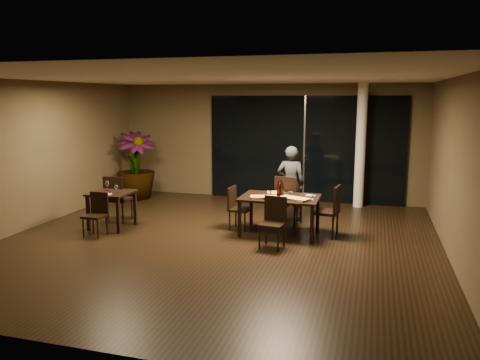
# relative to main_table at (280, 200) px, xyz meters

# --- Properties ---
(ground) EXTENTS (8.00, 8.00, 0.00)m
(ground) POSITION_rel_main_table_xyz_m (-1.00, -0.80, -0.68)
(ground) COLOR black
(ground) RESTS_ON ground
(wall_back) EXTENTS (8.00, 0.10, 3.00)m
(wall_back) POSITION_rel_main_table_xyz_m (-1.00, 3.25, 0.82)
(wall_back) COLOR #4E422A
(wall_back) RESTS_ON ground
(wall_front) EXTENTS (8.00, 0.10, 3.00)m
(wall_front) POSITION_rel_main_table_xyz_m (-1.00, -4.85, 0.82)
(wall_front) COLOR #4E422A
(wall_front) RESTS_ON ground
(wall_left) EXTENTS (0.10, 8.00, 3.00)m
(wall_left) POSITION_rel_main_table_xyz_m (-5.05, -0.80, 0.82)
(wall_left) COLOR #4E422A
(wall_left) RESTS_ON ground
(wall_right) EXTENTS (0.10, 8.00, 3.00)m
(wall_right) POSITION_rel_main_table_xyz_m (3.05, -0.80, 0.82)
(wall_right) COLOR #4E422A
(wall_right) RESTS_ON ground
(ceiling) EXTENTS (8.00, 8.00, 0.04)m
(ceiling) POSITION_rel_main_table_xyz_m (-1.00, -0.80, 2.34)
(ceiling) COLOR silver
(ceiling) RESTS_ON wall_back
(window_panel) EXTENTS (5.00, 0.06, 2.70)m
(window_panel) POSITION_rel_main_table_xyz_m (0.00, 3.16, 0.67)
(window_panel) COLOR black
(window_panel) RESTS_ON ground
(column) EXTENTS (0.24, 0.24, 3.00)m
(column) POSITION_rel_main_table_xyz_m (1.40, 2.85, 0.82)
(column) COLOR white
(column) RESTS_ON ground
(main_table) EXTENTS (1.50, 1.00, 0.75)m
(main_table) POSITION_rel_main_table_xyz_m (0.00, 0.00, 0.00)
(main_table) COLOR black
(main_table) RESTS_ON ground
(side_table) EXTENTS (0.80, 0.80, 0.75)m
(side_table) POSITION_rel_main_table_xyz_m (-3.40, -0.50, -0.05)
(side_table) COLOR black
(side_table) RESTS_ON ground
(chair_main_far) EXTENTS (0.56, 0.56, 1.05)m
(chair_main_far) POSITION_rel_main_table_xyz_m (0.03, 0.69, -0.09)
(chair_main_far) COLOR black
(chair_main_far) RESTS_ON ground
(chair_main_near) EXTENTS (0.47, 0.47, 0.91)m
(chair_main_near) POSITION_rel_main_table_xyz_m (0.05, -0.80, -0.17)
(chair_main_near) COLOR black
(chair_main_near) RESTS_ON ground
(chair_main_left) EXTENTS (0.44, 0.44, 0.87)m
(chair_main_left) POSITION_rel_main_table_xyz_m (-0.91, 0.13, -0.19)
(chair_main_left) COLOR black
(chair_main_left) RESTS_ON ground
(chair_main_right) EXTENTS (0.52, 0.52, 1.00)m
(chair_main_right) POSITION_rel_main_table_xyz_m (0.97, 0.12, -0.12)
(chair_main_right) COLOR black
(chair_main_right) RESTS_ON ground
(chair_side_far) EXTENTS (0.47, 0.47, 1.01)m
(chair_side_far) POSITION_rel_main_table_xyz_m (-3.55, -0.06, -0.11)
(chair_side_far) COLOR black
(chair_side_far) RESTS_ON ground
(chair_side_near) EXTENTS (0.40, 0.40, 0.84)m
(chair_side_near) POSITION_rel_main_table_xyz_m (-3.40, -1.05, -0.21)
(chair_side_near) COLOR black
(chair_side_near) RESTS_ON ground
(diner) EXTENTS (0.57, 0.40, 1.63)m
(diner) POSITION_rel_main_table_xyz_m (0.01, 1.13, 0.14)
(diner) COLOR #2A2D2F
(diner) RESTS_ON ground
(potted_plant) EXTENTS (1.36, 1.36, 1.77)m
(potted_plant) POSITION_rel_main_table_xyz_m (-4.31, 2.21, 0.21)
(potted_plant) COLOR #234918
(potted_plant) RESTS_ON ground
(pizza_board_left) EXTENTS (0.57, 0.46, 0.01)m
(pizza_board_left) POSITION_rel_main_table_xyz_m (-0.27, -0.22, 0.08)
(pizza_board_left) COLOR #432915
(pizza_board_left) RESTS_ON main_table
(pizza_board_right) EXTENTS (0.63, 0.52, 0.01)m
(pizza_board_right) POSITION_rel_main_table_xyz_m (0.31, -0.18, 0.08)
(pizza_board_right) COLOR #432A15
(pizza_board_right) RESTS_ON main_table
(oblong_pizza_left) EXTENTS (0.53, 0.34, 0.02)m
(oblong_pizza_left) POSITION_rel_main_table_xyz_m (-0.27, -0.22, 0.10)
(oblong_pizza_left) COLOR maroon
(oblong_pizza_left) RESTS_ON pizza_board_left
(oblong_pizza_right) EXTENTS (0.60, 0.43, 0.02)m
(oblong_pizza_right) POSITION_rel_main_table_xyz_m (0.31, -0.18, 0.10)
(oblong_pizza_right) COLOR maroon
(oblong_pizza_right) RESTS_ON pizza_board_right
(round_pizza) EXTENTS (0.33, 0.33, 0.01)m
(round_pizza) POSITION_rel_main_table_xyz_m (-0.14, 0.30, 0.08)
(round_pizza) COLOR #AA3812
(round_pizza) RESTS_ON main_table
(bottle_a) EXTENTS (0.06, 0.06, 0.29)m
(bottle_a) POSITION_rel_main_table_xyz_m (-0.05, 0.06, 0.22)
(bottle_a) COLOR black
(bottle_a) RESTS_ON main_table
(bottle_b) EXTENTS (0.06, 0.06, 0.29)m
(bottle_b) POSITION_rel_main_table_xyz_m (0.04, 0.05, 0.22)
(bottle_b) COLOR black
(bottle_b) RESTS_ON main_table
(bottle_c) EXTENTS (0.07, 0.07, 0.31)m
(bottle_c) POSITION_rel_main_table_xyz_m (-0.01, 0.15, 0.23)
(bottle_c) COLOR black
(bottle_c) RESTS_ON main_table
(tumbler_left) EXTENTS (0.08, 0.08, 0.10)m
(tumbler_left) POSITION_rel_main_table_xyz_m (-0.22, 0.06, 0.12)
(tumbler_left) COLOR white
(tumbler_left) RESTS_ON main_table
(tumbler_right) EXTENTS (0.08, 0.08, 0.09)m
(tumbler_right) POSITION_rel_main_table_xyz_m (0.18, 0.16, 0.12)
(tumbler_right) COLOR white
(tumbler_right) RESTS_ON main_table
(napkin_near) EXTENTS (0.18, 0.10, 0.01)m
(napkin_near) POSITION_rel_main_table_xyz_m (0.56, -0.14, 0.08)
(napkin_near) COLOR white
(napkin_near) RESTS_ON main_table
(napkin_far) EXTENTS (0.20, 0.14, 0.01)m
(napkin_far) POSITION_rel_main_table_xyz_m (0.57, 0.25, 0.08)
(napkin_far) COLOR white
(napkin_far) RESTS_ON main_table
(wine_glass_a) EXTENTS (0.09, 0.09, 0.19)m
(wine_glass_a) POSITION_rel_main_table_xyz_m (-3.56, -0.38, 0.17)
(wine_glass_a) COLOR white
(wine_glass_a) RESTS_ON side_table
(wine_glass_b) EXTENTS (0.07, 0.07, 0.16)m
(wine_glass_b) POSITION_rel_main_table_xyz_m (-3.23, -0.58, 0.16)
(wine_glass_b) COLOR white
(wine_glass_b) RESTS_ON side_table
(side_napkin) EXTENTS (0.20, 0.15, 0.01)m
(side_napkin) POSITION_rel_main_table_xyz_m (-3.37, -0.72, 0.08)
(side_napkin) COLOR white
(side_napkin) RESTS_ON side_table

